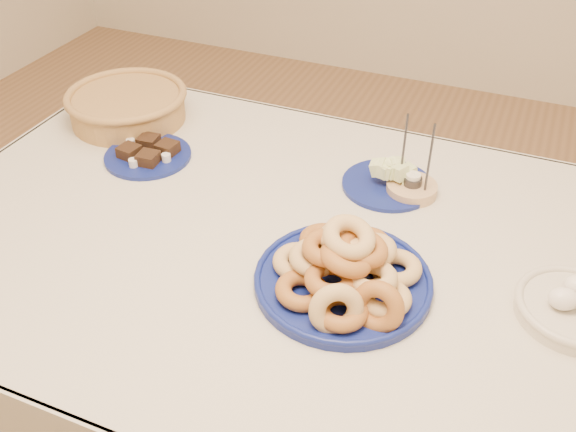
% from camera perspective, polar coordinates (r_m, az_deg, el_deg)
% --- Properties ---
extents(dining_table, '(1.71, 1.11, 0.75)m').
position_cam_1_polar(dining_table, '(1.44, 0.77, -5.45)').
color(dining_table, brown).
rests_on(dining_table, ground).
extents(donut_platter, '(0.45, 0.45, 0.16)m').
position_cam_1_polar(donut_platter, '(1.24, 5.09, -4.94)').
color(donut_platter, navy).
rests_on(donut_platter, dining_table).
extents(melon_plate, '(0.25, 0.25, 0.08)m').
position_cam_1_polar(melon_plate, '(1.54, 9.09, 3.38)').
color(melon_plate, navy).
rests_on(melon_plate, dining_table).
extents(brownie_plate, '(0.22, 0.22, 0.04)m').
position_cam_1_polar(brownie_plate, '(1.68, -12.34, 5.43)').
color(brownie_plate, navy).
rests_on(brownie_plate, dining_table).
extents(wicker_basket, '(0.34, 0.34, 0.09)m').
position_cam_1_polar(wicker_basket, '(1.85, -14.10, 9.58)').
color(wicker_basket, olive).
rests_on(wicker_basket, dining_table).
extents(candle_holder, '(0.15, 0.15, 0.20)m').
position_cam_1_polar(candle_holder, '(1.53, 10.95, 2.53)').
color(candle_holder, tan).
rests_on(candle_holder, dining_table).
extents(egg_bowl, '(0.26, 0.26, 0.07)m').
position_cam_1_polar(egg_bowl, '(1.30, 24.12, -7.39)').
color(egg_bowl, beige).
rests_on(egg_bowl, dining_table).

